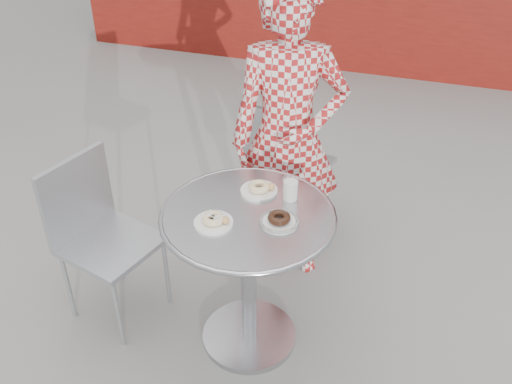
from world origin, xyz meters
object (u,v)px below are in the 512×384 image
(bistro_table, at_px, (248,248))
(milk_cup, at_px, (291,189))
(seated_person, at_px, (288,138))
(plate_far, at_px, (260,189))
(chair_far, at_px, (288,190))
(plate_near, at_px, (214,220))
(plate_checker, at_px, (279,220))
(chair_left, at_px, (115,270))

(bistro_table, height_order, milk_cup, milk_cup)
(seated_person, distance_m, plate_far, 0.45)
(chair_far, relative_size, plate_near, 5.35)
(bistro_table, height_order, seated_person, seated_person)
(plate_checker, bearing_deg, seated_person, 102.14)
(plate_far, bearing_deg, plate_near, -110.91)
(chair_far, relative_size, plate_checker, 5.26)
(seated_person, height_order, plate_near, seated_person)
(chair_left, height_order, seated_person, seated_person)
(seated_person, relative_size, plate_checker, 9.69)
(chair_far, height_order, plate_far, chair_far)
(seated_person, height_order, plate_far, seated_person)
(chair_far, distance_m, milk_cup, 0.98)
(bistro_table, height_order, plate_near, plate_near)
(seated_person, relative_size, plate_far, 9.64)
(bistro_table, relative_size, plate_far, 4.61)
(plate_far, bearing_deg, chair_far, 94.77)
(bistro_table, height_order, plate_far, plate_far)
(chair_far, xyz_separation_m, plate_checker, (0.21, -0.97, 0.51))
(plate_near, bearing_deg, milk_cup, 46.97)
(chair_left, bearing_deg, plate_near, -83.44)
(plate_checker, bearing_deg, plate_far, 126.90)
(plate_near, height_order, plate_checker, same)
(seated_person, bearing_deg, milk_cup, -90.29)
(bistro_table, relative_size, chair_left, 0.90)
(plate_checker, bearing_deg, milk_cup, 90.44)
(chair_far, bearing_deg, seated_person, 117.88)
(bistro_table, height_order, chair_far, chair_far)
(plate_near, distance_m, plate_checker, 0.27)
(plate_near, bearing_deg, chair_far, 87.60)
(seated_person, xyz_separation_m, milk_cup, (0.14, -0.47, 0.01))
(bistro_table, bearing_deg, plate_near, -135.78)
(chair_far, height_order, chair_left, chair_far)
(plate_far, bearing_deg, plate_checker, -53.10)
(bistro_table, distance_m, plate_checker, 0.25)
(seated_person, relative_size, plate_near, 9.83)
(chair_far, height_order, milk_cup, milk_cup)
(seated_person, distance_m, plate_near, 0.75)
(chair_left, xyz_separation_m, seated_person, (0.72, 0.64, 0.54))
(seated_person, bearing_deg, plate_far, -107.74)
(bistro_table, xyz_separation_m, plate_far, (-0.00, 0.17, 0.20))
(chair_left, distance_m, milk_cup, 1.04)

